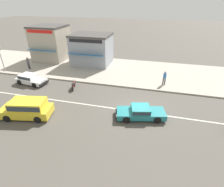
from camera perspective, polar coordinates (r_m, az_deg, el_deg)
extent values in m
plane|color=#544F47|center=(16.15, 8.19, -5.89)|extent=(160.00, 160.00, 0.00)
cube|color=silver|center=(16.15, 8.19, -5.88)|extent=(50.40, 0.14, 0.01)
cube|color=#ADA393|center=(24.58, 11.00, 6.65)|extent=(68.00, 10.00, 0.15)
cube|color=yellow|center=(16.89, -26.09, -5.12)|extent=(4.50, 2.62, 0.70)
cube|color=yellow|center=(16.42, -25.80, -3.14)|extent=(3.12, 2.17, 0.70)
cube|color=#28333D|center=(16.42, -25.80, -3.14)|extent=(3.01, 2.18, 0.45)
cube|color=black|center=(18.12, -31.97, -5.18)|extent=(0.47, 1.77, 0.28)
cube|color=white|center=(18.37, -31.17, -3.16)|extent=(0.13, 0.25, 0.14)
cylinder|color=black|center=(17.08, -31.08, -6.99)|extent=(0.63, 0.33, 0.60)
cylinder|color=black|center=(18.26, -28.38, -3.92)|extent=(0.63, 0.33, 0.60)
cylinder|color=black|center=(15.80, -23.09, -7.80)|extent=(0.63, 0.33, 0.60)
cylinder|color=black|center=(17.07, -20.81, -4.42)|extent=(0.63, 0.33, 0.60)
cube|color=white|center=(23.17, -24.79, 3.93)|extent=(3.73, 2.01, 0.48)
cube|color=white|center=(23.25, -25.66, 5.09)|extent=(2.12, 1.67, 0.46)
cube|color=#28333D|center=(23.25, -25.66, 5.09)|extent=(2.04, 1.69, 0.29)
cube|color=black|center=(21.99, -21.32, 3.08)|extent=(0.30, 1.58, 0.28)
cube|color=white|center=(22.30, -20.56, 4.17)|extent=(0.11, 0.25, 0.14)
cube|color=white|center=(21.56, -22.43, 2.97)|extent=(0.11, 0.25, 0.14)
cylinder|color=black|center=(22.96, -21.48, 4.11)|extent=(0.62, 0.29, 0.60)
cylinder|color=black|center=(21.99, -24.01, 2.51)|extent=(0.62, 0.29, 0.60)
cylinder|color=black|center=(24.45, -25.39, 4.76)|extent=(0.62, 0.29, 0.60)
cylinder|color=black|center=(23.53, -27.91, 3.28)|extent=(0.62, 0.29, 0.60)
cube|color=teal|center=(15.27, 9.38, -6.42)|extent=(4.36, 2.51, 0.48)
cube|color=teal|center=(15.01, 9.32, -5.02)|extent=(1.83, 1.76, 0.42)
cube|color=#28333D|center=(15.01, 9.32, -5.02)|extent=(1.78, 1.78, 0.27)
cube|color=black|center=(15.16, 1.42, -6.75)|extent=(0.48, 1.55, 0.28)
cube|color=white|center=(14.58, 1.56, -7.37)|extent=(0.13, 0.25, 0.14)
cube|color=white|center=(15.50, 1.53, -4.93)|extent=(0.13, 0.25, 0.14)
cylinder|color=black|center=(14.58, 4.73, -8.51)|extent=(0.63, 0.35, 0.60)
cylinder|color=black|center=(15.82, 4.42, -5.17)|extent=(0.63, 0.35, 0.60)
cylinder|color=black|center=(14.97, 14.58, -8.35)|extent=(0.63, 0.35, 0.60)
cylinder|color=black|center=(16.18, 13.47, -5.12)|extent=(0.63, 0.35, 0.60)
cylinder|color=black|center=(20.89, -12.15, 3.07)|extent=(0.25, 0.57, 0.56)
cylinder|color=black|center=(19.81, -12.73, 1.54)|extent=(0.25, 0.57, 0.56)
cube|color=red|center=(20.26, -12.49, 2.83)|extent=(0.41, 1.04, 0.18)
cube|color=black|center=(20.07, -12.61, 3.00)|extent=(0.38, 0.59, 0.12)
ellipsoid|color=red|center=(20.40, -12.42, 3.40)|extent=(0.34, 0.45, 0.22)
cylinder|color=#232326|center=(20.65, -12.30, 4.28)|extent=(0.55, 0.18, 0.03)
cylinder|color=#9E9EA3|center=(28.21, -32.21, 8.90)|extent=(0.12, 0.12, 2.88)
cylinder|color=#333338|center=(27.91, -25.65, 8.10)|extent=(0.14, 0.14, 0.85)
cylinder|color=#333338|center=(27.79, -25.33, 8.08)|extent=(0.14, 0.14, 0.85)
cylinder|color=#514C56|center=(27.63, -25.81, 9.53)|extent=(0.34, 0.34, 0.64)
sphere|color=#D6AD89|center=(27.51, -26.00, 10.37)|extent=(0.23, 0.23, 0.23)
cylinder|color=#333338|center=(21.28, 16.33, 3.85)|extent=(0.14, 0.14, 0.82)
cylinder|color=#333338|center=(21.29, 16.86, 3.79)|extent=(0.14, 0.14, 0.82)
cylinder|color=#336BB7|center=(21.01, 16.86, 5.59)|extent=(0.34, 0.34, 0.61)
sphere|color=tan|center=(20.86, 17.03, 6.64)|extent=(0.22, 0.22, 0.22)
cube|color=#999EA8|center=(27.26, -6.59, 13.95)|extent=(5.56, 4.50, 4.17)
cube|color=#474442|center=(26.79, -6.87, 18.51)|extent=(5.67, 4.59, 0.24)
cube|color=#286BA3|center=(24.94, -8.69, 12.34)|extent=(5.01, 0.90, 0.28)
cube|color=black|center=(24.80, -8.71, 16.58)|extent=(4.73, 0.08, 0.44)
cube|color=#B2A893|center=(30.87, -19.35, 15.15)|extent=(4.87, 4.64, 5.03)
cube|color=#474442|center=(30.43, -20.19, 19.94)|extent=(4.97, 4.74, 0.24)
cube|color=#286BA3|center=(28.84, -22.01, 12.86)|extent=(4.39, 0.90, 0.28)
cube|color=red|center=(28.58, -22.65, 18.18)|extent=(4.14, 0.08, 0.44)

